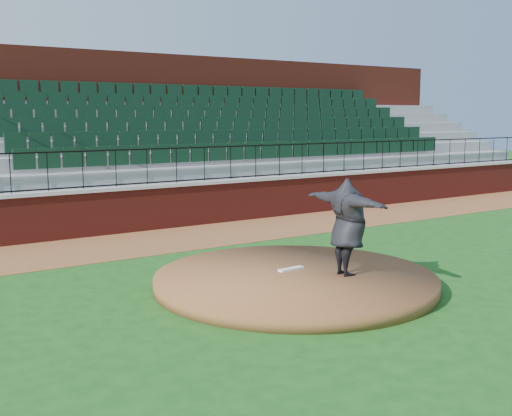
% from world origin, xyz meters
% --- Properties ---
extents(ground, '(90.00, 90.00, 0.00)m').
position_xyz_m(ground, '(0.00, 0.00, 0.00)').
color(ground, '#174B15').
rests_on(ground, ground).
extents(warning_track, '(34.00, 3.20, 0.01)m').
position_xyz_m(warning_track, '(0.00, 5.40, 0.01)').
color(warning_track, brown).
rests_on(warning_track, ground).
extents(field_wall, '(34.00, 0.35, 1.20)m').
position_xyz_m(field_wall, '(0.00, 7.00, 0.60)').
color(field_wall, maroon).
rests_on(field_wall, ground).
extents(wall_cap, '(34.00, 0.45, 0.10)m').
position_xyz_m(wall_cap, '(0.00, 7.00, 1.25)').
color(wall_cap, '#B7B7B7').
rests_on(wall_cap, field_wall).
extents(wall_railing, '(34.00, 0.05, 1.00)m').
position_xyz_m(wall_railing, '(0.00, 7.00, 1.80)').
color(wall_railing, black).
rests_on(wall_railing, wall_cap).
extents(seating_stands, '(34.00, 5.10, 4.60)m').
position_xyz_m(seating_stands, '(0.00, 9.72, 2.30)').
color(seating_stands, gray).
rests_on(seating_stands, ground).
extents(concourse_wall, '(34.00, 0.50, 5.50)m').
position_xyz_m(concourse_wall, '(0.00, 12.52, 2.75)').
color(concourse_wall, maroon).
rests_on(concourse_wall, ground).
extents(pitchers_mound, '(5.36, 5.36, 0.25)m').
position_xyz_m(pitchers_mound, '(-0.22, -0.16, 0.12)').
color(pitchers_mound, brown).
rests_on(pitchers_mound, ground).
extents(pitching_rubber, '(0.57, 0.17, 0.04)m').
position_xyz_m(pitching_rubber, '(-0.08, 0.14, 0.27)').
color(pitching_rubber, white).
rests_on(pitching_rubber, pitchers_mound).
extents(pitcher, '(0.73, 2.29, 1.84)m').
position_xyz_m(pitcher, '(0.55, -0.76, 1.17)').
color(pitcher, black).
rests_on(pitcher, pitchers_mound).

